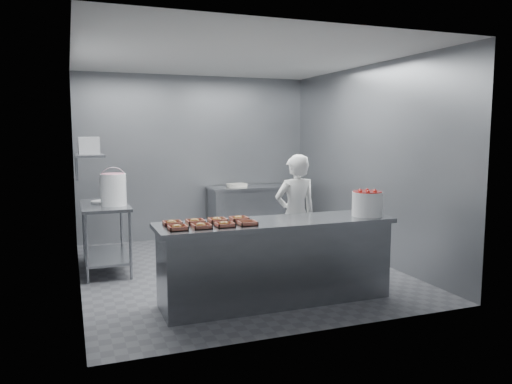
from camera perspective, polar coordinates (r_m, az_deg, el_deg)
floor at (r=6.82m, az=-2.18°, el=-8.84°), size 4.50×4.50×0.00m
ceiling at (r=6.63m, az=-2.29°, el=15.14°), size 4.50×4.50×0.00m
wall_back at (r=8.74m, az=-6.90°, el=3.91°), size 4.00×0.04×2.80m
wall_left at (r=6.24m, az=-19.95°, el=2.35°), size 0.04×4.50×2.80m
wall_right at (r=7.45m, az=12.55°, el=3.28°), size 0.04×4.50×2.80m
service_counter at (r=5.48m, az=2.31°, el=-7.88°), size 2.60×0.70×0.90m
prep_table at (r=6.96m, az=-16.85°, el=-3.81°), size 0.60×1.20×0.90m
back_counter at (r=8.76m, az=-0.53°, el=-2.25°), size 1.50×0.60×0.90m
wall_shelf at (r=6.84m, az=-18.56°, el=4.03°), size 0.35×0.90×0.03m
tray_0 at (r=4.93m, az=-8.96°, el=-4.03°), size 0.19×0.18×0.06m
tray_1 at (r=4.99m, az=-6.26°, el=-3.87°), size 0.19×0.18×0.06m
tray_2 at (r=5.05m, az=-3.61°, el=-3.70°), size 0.19×0.18×0.06m
tray_3 at (r=5.12m, az=-1.01°, el=-3.57°), size 0.19×0.18×0.04m
tray_4 at (r=5.18m, az=-9.55°, el=-3.50°), size 0.19×0.18×0.06m
tray_5 at (r=5.23m, az=-6.97°, el=-3.36°), size 0.19×0.18×0.06m
tray_6 at (r=5.30m, az=-4.44°, el=-3.21°), size 0.19×0.18×0.06m
tray_7 at (r=5.37m, az=-1.97°, el=-3.06°), size 0.19×0.18×0.06m
worker at (r=6.44m, az=4.54°, el=-2.66°), size 0.58×0.39×1.56m
strawberry_tub at (r=5.78m, az=12.60°, el=-1.21°), size 0.34×0.34×0.28m
glaze_bucket at (r=6.70m, az=-15.99°, el=0.35°), size 0.34×0.32×0.50m
bucket_lid at (r=7.03m, az=-17.11°, el=-1.06°), size 0.39×0.39×0.02m
rag at (r=7.35m, az=-16.09°, el=-0.71°), size 0.16×0.14×0.02m
appliance at (r=6.78m, az=-18.58°, el=5.06°), size 0.26×0.29×0.22m
paper_stack at (r=8.61m, az=-2.21°, el=0.78°), size 0.31×0.23×0.06m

